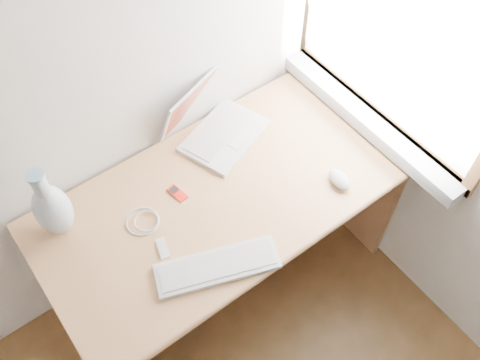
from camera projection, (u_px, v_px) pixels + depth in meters
window at (399, 16)px, 1.77m from camera, size 0.11×0.99×1.10m
desk at (211, 209)px, 2.22m from camera, size 1.41×0.70×0.74m
laptop at (218, 122)px, 2.14m from camera, size 0.40×0.38×0.23m
external_keyboard at (217, 266)px, 1.82m from camera, size 0.44×0.27×0.02m
mouse at (340, 179)px, 2.02m from camera, size 0.08×0.12×0.04m
ipod at (177, 193)px, 2.00m from camera, size 0.05×0.09×0.01m
cable_coil at (143, 221)px, 1.93m from camera, size 0.15×0.15×0.01m
remote at (162, 248)px, 1.86m from camera, size 0.05×0.09×0.01m
vase at (52, 209)px, 1.81m from camera, size 0.13×0.13×0.33m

